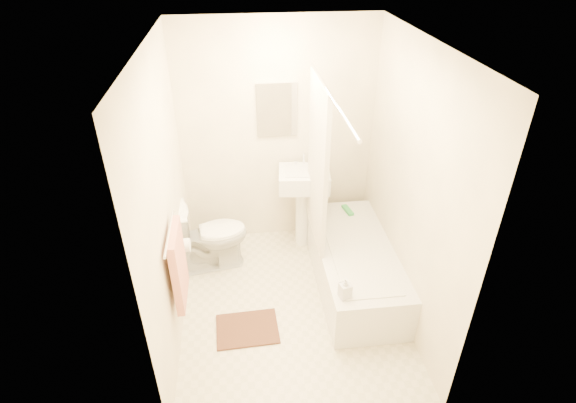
{
  "coord_description": "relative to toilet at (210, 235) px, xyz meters",
  "views": [
    {
      "loc": [
        -0.4,
        -3.08,
        3.08
      ],
      "look_at": [
        0.0,
        0.25,
        1.0
      ],
      "focal_mm": 28.0,
      "sensor_mm": 36.0,
      "label": 1
    }
  ],
  "objects": [
    {
      "name": "floor",
      "position": [
        0.75,
        -0.69,
        -0.38
      ],
      "size": [
        2.4,
        2.4,
        0.0
      ],
      "primitive_type": "plane",
      "color": "beige",
      "rests_on": "ground"
    },
    {
      "name": "ceiling",
      "position": [
        0.75,
        -0.69,
        2.02
      ],
      "size": [
        2.4,
        2.4,
        0.0
      ],
      "primitive_type": "plane",
      "color": "white",
      "rests_on": "ground"
    },
    {
      "name": "wall_back",
      "position": [
        0.75,
        0.51,
        0.82
      ],
      "size": [
        2.0,
        0.02,
        2.4
      ],
      "primitive_type": "cube",
      "color": "beige",
      "rests_on": "ground"
    },
    {
      "name": "wall_left",
      "position": [
        -0.25,
        -0.69,
        0.82
      ],
      "size": [
        0.02,
        2.4,
        2.4
      ],
      "primitive_type": "cube",
      "color": "beige",
      "rests_on": "ground"
    },
    {
      "name": "wall_right",
      "position": [
        1.75,
        -0.69,
        0.82
      ],
      "size": [
        0.02,
        2.4,
        2.4
      ],
      "primitive_type": "cube",
      "color": "beige",
      "rests_on": "ground"
    },
    {
      "name": "mirror",
      "position": [
        0.75,
        0.49,
        1.12
      ],
      "size": [
        0.4,
        0.03,
        0.55
      ],
      "primitive_type": "cube",
      "color": "white",
      "rests_on": "wall_back"
    },
    {
      "name": "curtain_rod",
      "position": [
        1.05,
        -0.59,
        1.62
      ],
      "size": [
        0.03,
        1.7,
        0.03
      ],
      "primitive_type": "cylinder",
      "rotation": [
        1.57,
        0.0,
        0.0
      ],
      "color": "silver",
      "rests_on": "wall_back"
    },
    {
      "name": "shower_curtain",
      "position": [
        1.05,
        -0.19,
        0.84
      ],
      "size": [
        0.04,
        0.8,
        1.55
      ],
      "primitive_type": "cube",
      "color": "silver",
      "rests_on": "curtain_rod"
    },
    {
      "name": "towel_bar",
      "position": [
        -0.21,
        -0.94,
        0.72
      ],
      "size": [
        0.02,
        0.6,
        0.02
      ],
      "primitive_type": "cylinder",
      "rotation": [
        1.57,
        0.0,
        0.0
      ],
      "color": "silver",
      "rests_on": "wall_left"
    },
    {
      "name": "towel",
      "position": [
        -0.18,
        -0.94,
        0.4
      ],
      "size": [
        0.06,
        0.45,
        0.66
      ],
      "primitive_type": "cube",
      "color": "#CC7266",
      "rests_on": "towel_bar"
    },
    {
      "name": "toilet_paper",
      "position": [
        -0.18,
        -0.57,
        0.32
      ],
      "size": [
        0.11,
        0.12,
        0.12
      ],
      "primitive_type": "cylinder",
      "rotation": [
        0.0,
        1.57,
        0.0
      ],
      "color": "white",
      "rests_on": "wall_left"
    },
    {
      "name": "toilet",
      "position": [
        0.0,
        0.0,
        0.0
      ],
      "size": [
        0.83,
        0.55,
        0.75
      ],
      "primitive_type": "imported",
      "rotation": [
        0.0,
        0.0,
        1.73
      ],
      "color": "white",
      "rests_on": "floor"
    },
    {
      "name": "sink",
      "position": [
        1.0,
        0.26,
        0.13
      ],
      "size": [
        0.56,
        0.47,
        1.01
      ],
      "primitive_type": null,
      "rotation": [
        0.0,
        0.0,
        -0.11
      ],
      "color": "silver",
      "rests_on": "floor"
    },
    {
      "name": "bathtub",
      "position": [
        1.4,
        -0.46,
        -0.15
      ],
      "size": [
        0.71,
        1.61,
        0.45
      ],
      "primitive_type": null,
      "color": "silver",
      "rests_on": "floor"
    },
    {
      "name": "bath_mat",
      "position": [
        0.32,
        -0.95,
        -0.37
      ],
      "size": [
        0.56,
        0.43,
        0.02
      ],
      "primitive_type": "cube",
      "rotation": [
        0.0,
        0.0,
        0.04
      ],
      "color": "#4E2A1B",
      "rests_on": "floor"
    },
    {
      "name": "soap_bottle",
      "position": [
        1.14,
        -1.11,
        0.18
      ],
      "size": [
        0.11,
        0.11,
        0.2
      ],
      "primitive_type": "imported",
      "rotation": [
        0.0,
        0.0,
        0.27
      ],
      "color": "silver",
      "rests_on": "bathtub"
    },
    {
      "name": "scrub_brush",
      "position": [
        1.46,
        0.15,
        0.1
      ],
      "size": [
        0.1,
        0.2,
        0.04
      ],
      "primitive_type": "cube",
      "rotation": [
        0.0,
        0.0,
        0.21
      ],
      "color": "green",
      "rests_on": "bathtub"
    }
  ]
}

